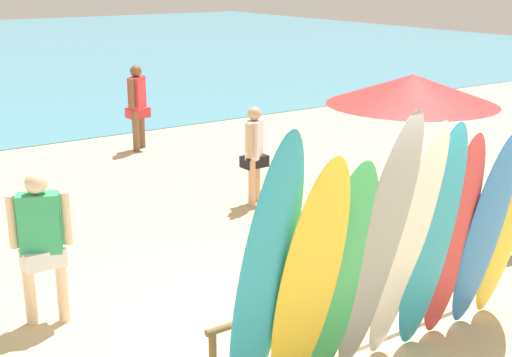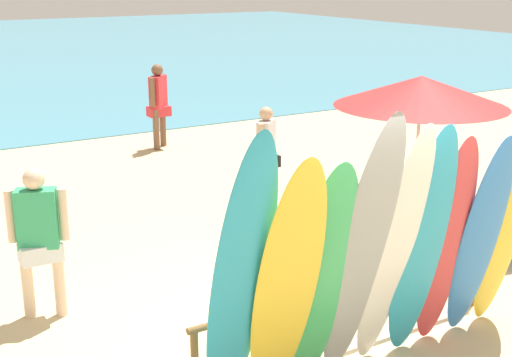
# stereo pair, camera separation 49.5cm
# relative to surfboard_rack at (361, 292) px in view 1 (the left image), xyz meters

# --- Properties ---
(surfboard_rack) EXTENTS (3.49, 0.07, 0.67)m
(surfboard_rack) POSITION_rel_surfboard_rack_xyz_m (0.00, 0.00, 0.00)
(surfboard_rack) COLOR brown
(surfboard_rack) RESTS_ON ground
(surfboard_teal_0) EXTENTS (0.56, 0.73, 2.53)m
(surfboard_teal_0) POSITION_rel_surfboard_rack_xyz_m (-1.54, -0.55, 0.73)
(surfboard_teal_0) COLOR #289EC6
(surfboard_teal_0) RESTS_ON ground
(surfboard_yellow_1) EXTENTS (0.62, 0.74, 2.30)m
(surfboard_yellow_1) POSITION_rel_surfboard_rack_xyz_m (-1.15, -0.61, 0.61)
(surfboard_yellow_1) COLOR yellow
(surfboard_yellow_1) RESTS_ON ground
(surfboard_green_2) EXTENTS (0.61, 0.66, 2.19)m
(surfboard_green_2) POSITION_rel_surfboard_rack_xyz_m (-0.77, -0.54, 0.56)
(surfboard_green_2) COLOR #38B266
(surfboard_green_2) RESTS_ON ground
(surfboard_grey_3) EXTENTS (0.57, 0.76, 2.55)m
(surfboard_grey_3) POSITION_rel_surfboard_rack_xyz_m (-0.39, -0.59, 0.74)
(surfboard_grey_3) COLOR #999EA3
(surfboard_grey_3) RESTS_ON ground
(surfboard_white_4) EXTENTS (0.58, 0.72, 2.40)m
(surfboard_white_4) POSITION_rel_surfboard_rack_xyz_m (0.01, -0.54, 0.66)
(surfboard_white_4) COLOR white
(surfboard_white_4) RESTS_ON ground
(surfboard_teal_5) EXTENTS (0.58, 0.51, 2.33)m
(surfboard_teal_5) POSITION_rel_surfboard_rack_xyz_m (0.38, -0.50, 0.63)
(surfboard_teal_5) COLOR #289EC6
(surfboard_teal_5) RESTS_ON ground
(surfboard_red_6) EXTENTS (0.52, 0.50, 2.17)m
(surfboard_red_6) POSITION_rel_surfboard_rack_xyz_m (0.74, -0.46, 0.55)
(surfboard_red_6) COLOR #D13D42
(surfboard_red_6) RESTS_ON ground
(surfboard_blue_7) EXTENTS (0.53, 0.59, 2.15)m
(surfboard_blue_7) POSITION_rel_surfboard_rack_xyz_m (1.13, -0.51, 0.54)
(surfboard_blue_7) COLOR #337AD1
(surfboard_blue_7) RESTS_ON ground
(surfboard_yellow_8) EXTENTS (0.49, 0.52, 2.05)m
(surfboard_yellow_8) POSITION_rel_surfboard_rack_xyz_m (1.53, -0.47, 0.49)
(surfboard_yellow_8) COLOR yellow
(surfboard_yellow_8) RESTS_ON ground
(beachgoer_by_water) EXTENTS (0.47, 0.42, 1.55)m
(beachgoer_by_water) POSITION_rel_surfboard_rack_xyz_m (1.54, 4.14, 0.36)
(beachgoer_by_water) COLOR tan
(beachgoer_by_water) RESTS_ON ground
(beachgoer_photographing) EXTENTS (0.58, 0.36, 1.64)m
(beachgoer_photographing) POSITION_rel_surfboard_rack_xyz_m (-2.43, 2.13, 0.41)
(beachgoer_photographing) COLOR beige
(beachgoer_photographing) RESTS_ON ground
(beachgoer_midbeach) EXTENTS (0.50, 0.49, 1.74)m
(beachgoer_midbeach) POSITION_rel_surfboard_rack_xyz_m (1.53, 8.36, 0.46)
(beachgoer_midbeach) COLOR brown
(beachgoer_midbeach) RESTS_ON ground
(beach_chair_red) EXTENTS (0.62, 0.82, 0.79)m
(beach_chair_red) POSITION_rel_surfboard_rack_xyz_m (3.01, 0.77, -0.12)
(beach_chair_red) COLOR #B7B7BC
(beach_chair_red) RESTS_ON ground
(beach_umbrella) EXTENTS (2.25, 2.25, 2.25)m
(beach_umbrella) POSITION_rel_surfboard_rack_xyz_m (2.45, 1.80, 1.52)
(beach_umbrella) COLOR silver
(beach_umbrella) RESTS_ON ground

